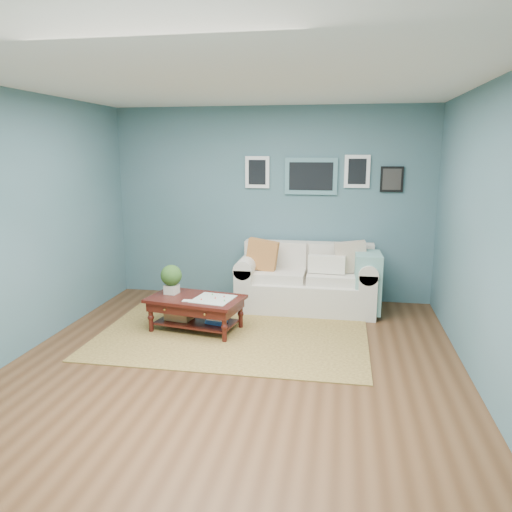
# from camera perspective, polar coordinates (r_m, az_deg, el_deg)

# --- Properties ---
(room_shell) EXTENTS (5.00, 5.02, 2.70)m
(room_shell) POSITION_cam_1_polar(r_m,az_deg,el_deg) (4.71, -2.39, 2.95)
(room_shell) COLOR brown
(room_shell) RESTS_ON ground
(area_rug) EXTENTS (3.07, 2.45, 0.01)m
(area_rug) POSITION_cam_1_polar(r_m,az_deg,el_deg) (6.02, -2.28, -8.35)
(area_rug) COLOR brown
(area_rug) RESTS_ON ground
(loveseat) EXTENTS (1.87, 0.85, 0.96)m
(loveseat) POSITION_cam_1_polar(r_m,az_deg,el_deg) (6.74, 6.48, -2.78)
(loveseat) COLOR beige
(loveseat) RESTS_ON ground
(coffee_table) EXTENTS (1.18, 0.81, 0.76)m
(coffee_table) POSITION_cam_1_polar(r_m,az_deg,el_deg) (5.97, -7.35, -5.27)
(coffee_table) COLOR black
(coffee_table) RESTS_ON ground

